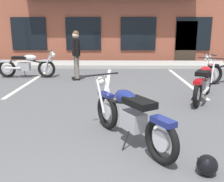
% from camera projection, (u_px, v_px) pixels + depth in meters
% --- Properties ---
extents(ground_plane, '(80.00, 80.00, 0.00)m').
position_uv_depth(ground_plane, '(102.00, 117.00, 5.24)').
color(ground_plane, '#515154').
extents(sidewalk_kerb, '(22.00, 1.80, 0.14)m').
position_uv_depth(sidewalk_kerb, '(110.00, 64.00, 12.31)').
color(sidewalk_kerb, '#A8A59E').
rests_on(sidewalk_kerb, ground_plane).
extents(brick_storefront_building, '(14.43, 6.19, 4.15)m').
position_uv_depth(brick_storefront_building, '(112.00, 23.00, 15.98)').
color(brick_storefront_building, brown).
rests_on(brick_storefront_building, ground_plane).
extents(painted_stall_lines, '(10.51, 4.80, 0.01)m').
position_uv_depth(painted_stall_lines, '(108.00, 81.00, 8.83)').
color(painted_stall_lines, silver).
rests_on(painted_stall_lines, ground_plane).
extents(motorcycle_foreground_classic, '(1.35, 1.87, 0.98)m').
position_uv_depth(motorcycle_foreground_classic, '(130.00, 115.00, 3.98)').
color(motorcycle_foreground_classic, black).
rests_on(motorcycle_foreground_classic, ground_plane).
extents(motorcycle_red_sportbike, '(2.11, 0.66, 0.98)m').
position_uv_depth(motorcycle_red_sportbike, '(27.00, 65.00, 9.30)').
color(motorcycle_red_sportbike, black).
rests_on(motorcycle_red_sportbike, ground_plane).
extents(motorcycle_blue_standard, '(1.25, 1.92, 0.98)m').
position_uv_depth(motorcycle_blue_standard, '(204.00, 82.00, 6.42)').
color(motorcycle_blue_standard, black).
rests_on(motorcycle_blue_standard, ground_plane).
extents(person_in_shorts_foreground, '(0.36, 0.60, 1.68)m').
position_uv_depth(person_in_shorts_foreground, '(76.00, 52.00, 8.79)').
color(person_in_shorts_foreground, black).
rests_on(person_in_shorts_foreground, ground_plane).
extents(helmet_on_pavement, '(0.26, 0.26, 0.26)m').
position_uv_depth(helmet_on_pavement, '(207.00, 165.00, 3.17)').
color(helmet_on_pavement, black).
rests_on(helmet_on_pavement, ground_plane).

